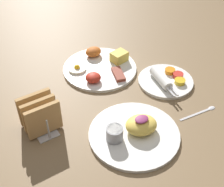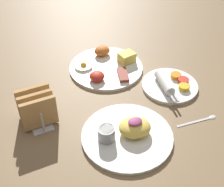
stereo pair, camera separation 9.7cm
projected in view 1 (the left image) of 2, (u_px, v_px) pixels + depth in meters
ground_plane at (114, 104)px, 0.98m from camera, size 3.00×3.00×0.00m
plate_breakfast at (100, 66)px, 1.12m from camera, size 0.26×0.26×0.05m
plate_condiments at (166, 80)px, 1.06m from camera, size 0.19×0.19×0.04m
plate_foreground at (134, 131)px, 0.87m from camera, size 0.26×0.26×0.06m
toast_rack at (40, 115)px, 0.88m from camera, size 0.10×0.12×0.10m
teaspoon at (204, 111)px, 0.95m from camera, size 0.13×0.02×0.01m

